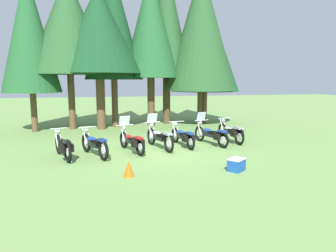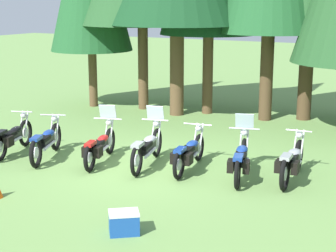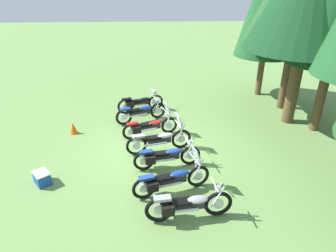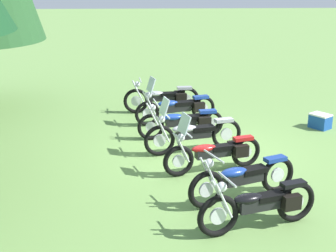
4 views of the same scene
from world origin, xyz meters
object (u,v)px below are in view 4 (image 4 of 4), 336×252
at_px(picnic_cooler, 320,121).
at_px(motorcycle_1, 243,178).
at_px(motorcycle_5, 177,107).
at_px(motorcycle_6, 163,97).
at_px(motorcycle_4, 183,122).
at_px(motorcycle_3, 192,133).
at_px(motorcycle_0, 260,204).
at_px(motorcycle_2, 214,152).

bearing_deg(picnic_cooler, motorcycle_1, 145.79).
distance_m(motorcycle_1, motorcycle_5, 5.07).
bearing_deg(motorcycle_6, motorcycle_4, 95.00).
height_order(motorcycle_3, motorcycle_4, motorcycle_3).
bearing_deg(motorcycle_3, motorcycle_6, -94.39).
bearing_deg(motorcycle_3, motorcycle_5, -98.33).
xyz_separation_m(motorcycle_0, motorcycle_5, (6.07, 1.07, 0.01)).
height_order(motorcycle_0, picnic_cooler, motorcycle_0).
bearing_deg(motorcycle_3, picnic_cooler, -168.92).
distance_m(motorcycle_1, motorcycle_2, 1.48).
bearing_deg(motorcycle_1, picnic_cooler, -147.21).
xyz_separation_m(motorcycle_2, motorcycle_6, (4.63, 0.96, 0.01)).
relative_size(motorcycle_0, motorcycle_6, 0.94).
relative_size(motorcycle_4, motorcycle_6, 0.98).
xyz_separation_m(motorcycle_0, motorcycle_4, (4.77, 0.99, -0.01)).
bearing_deg(motorcycle_1, motorcycle_3, -97.50).
relative_size(motorcycle_1, picnic_cooler, 3.33).
bearing_deg(motorcycle_2, motorcycle_1, 86.21).
height_order(motorcycle_4, motorcycle_6, motorcycle_6).
relative_size(motorcycle_6, picnic_cooler, 3.48).
bearing_deg(picnic_cooler, motorcycle_4, 99.70).
distance_m(motorcycle_2, motorcycle_6, 4.73).
xyz_separation_m(motorcycle_1, motorcycle_5, (4.98, 0.96, 0.01)).
relative_size(motorcycle_1, motorcycle_4, 0.98).
height_order(motorcycle_0, motorcycle_6, motorcycle_6).
bearing_deg(motorcycle_3, motorcycle_4, -95.72).
distance_m(motorcycle_3, motorcycle_4, 1.07).
relative_size(motorcycle_1, motorcycle_6, 0.96).
distance_m(motorcycle_2, motorcycle_4, 2.30).
bearing_deg(motorcycle_0, picnic_cooler, -135.63).
bearing_deg(motorcycle_3, motorcycle_0, 88.71).
relative_size(motorcycle_2, motorcycle_4, 0.98).
distance_m(motorcycle_4, motorcycle_6, 2.43).
bearing_deg(motorcycle_0, motorcycle_6, -96.80).
bearing_deg(motorcycle_0, motorcycle_1, -102.34).
relative_size(motorcycle_0, motorcycle_1, 0.98).
height_order(motorcycle_6, picnic_cooler, motorcycle_6).
bearing_deg(motorcycle_4, motorcycle_2, 94.38).
distance_m(motorcycle_0, motorcycle_2, 2.57).
relative_size(motorcycle_0, motorcycle_3, 0.91).
xyz_separation_m(motorcycle_1, motorcycle_6, (6.07, 1.31, 0.00)).
xyz_separation_m(motorcycle_1, motorcycle_3, (2.62, 0.73, 0.03)).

